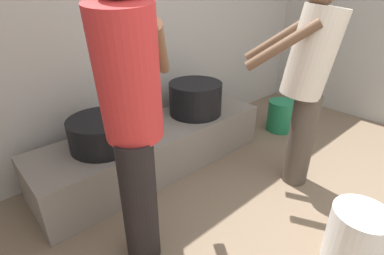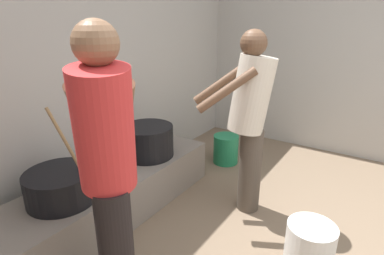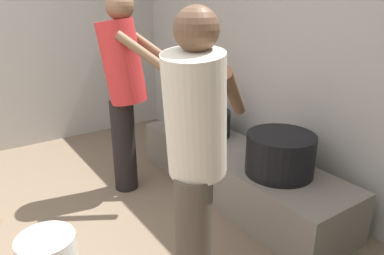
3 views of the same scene
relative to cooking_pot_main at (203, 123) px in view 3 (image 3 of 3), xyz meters
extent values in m
cube|color=#ADA8A0|center=(0.67, 0.52, 0.70)|extent=(5.10, 0.20, 2.42)
cube|color=slate|center=(0.47, 0.00, -0.31)|extent=(2.09, 0.60, 0.40)
cylinder|color=black|center=(0.00, 0.00, 0.00)|extent=(0.50, 0.50, 0.23)
cylinder|color=#937047|center=(0.09, 0.00, 0.31)|extent=(0.11, 0.25, 0.51)
cylinder|color=black|center=(0.94, 0.00, 0.03)|extent=(0.49, 0.49, 0.30)
cylinder|color=#4C4238|center=(1.22, -0.95, -0.13)|extent=(0.20, 0.20, 0.77)
cylinder|color=beige|center=(1.20, -0.92, 0.56)|extent=(0.47, 0.49, 0.66)
sphere|color=brown|center=(1.20, -0.92, 0.97)|extent=(0.21, 0.21, 0.21)
cylinder|color=brown|center=(1.16, -0.66, 0.63)|extent=(0.35, 0.41, 0.36)
cylinder|color=brown|center=(0.95, -0.82, 0.63)|extent=(0.35, 0.41, 0.36)
cylinder|color=black|center=(-0.16, -0.73, -0.11)|extent=(0.20, 0.20, 0.80)
cylinder|color=red|center=(-0.14, -0.71, 0.61)|extent=(0.48, 0.49, 0.68)
sphere|color=brown|center=(-0.13, -0.70, 1.03)|extent=(0.22, 0.22, 0.22)
cylinder|color=brown|center=(0.12, -0.61, 0.68)|extent=(0.37, 0.41, 0.37)
cylinder|color=brown|center=(-0.08, -0.43, 0.68)|extent=(0.37, 0.41, 0.37)
camera|label=1|loc=(-0.79, -1.87, 0.99)|focal=27.06mm
camera|label=2|loc=(-1.09, -1.87, 1.14)|focal=28.55mm
camera|label=3|loc=(2.57, -1.87, 1.11)|focal=34.15mm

